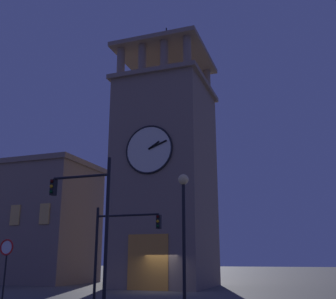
{
  "coord_description": "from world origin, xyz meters",
  "views": [
    {
      "loc": [
        -10.6,
        27.63,
        2.2
      ],
      "look_at": [
        0.9,
        -4.84,
        11.58
      ],
      "focal_mm": 43.11,
      "sensor_mm": 36.0,
      "label": 1
    }
  ],
  "objects_px": {
    "clocktower": "(166,176)",
    "street_lamp": "(184,216)",
    "traffic_signal_near": "(90,213)",
    "adjacent_wing_building": "(15,223)",
    "traffic_signal_mid": "(118,237)",
    "no_horn_sign": "(6,253)"
  },
  "relations": [
    {
      "from": "street_lamp",
      "to": "no_horn_sign",
      "type": "relative_size",
      "value": 1.79
    },
    {
      "from": "clocktower",
      "to": "street_lamp",
      "type": "bearing_deg",
      "value": 112.1
    },
    {
      "from": "adjacent_wing_building",
      "to": "clocktower",
      "type": "bearing_deg",
      "value": 175.98
    },
    {
      "from": "traffic_signal_near",
      "to": "clocktower",
      "type": "bearing_deg",
      "value": -82.05
    },
    {
      "from": "adjacent_wing_building",
      "to": "traffic_signal_near",
      "type": "xyz_separation_m",
      "value": [
        -18.87,
        17.66,
        -1.53
      ]
    },
    {
      "from": "street_lamp",
      "to": "adjacent_wing_building",
      "type": "bearing_deg",
      "value": -37.32
    },
    {
      "from": "traffic_signal_near",
      "to": "traffic_signal_mid",
      "type": "xyz_separation_m",
      "value": [
        0.97,
        -4.89,
        -0.8
      ]
    },
    {
      "from": "adjacent_wing_building",
      "to": "traffic_signal_near",
      "type": "relative_size",
      "value": 2.41
    },
    {
      "from": "clocktower",
      "to": "adjacent_wing_building",
      "type": "relative_size",
      "value": 1.48
    },
    {
      "from": "clocktower",
      "to": "traffic_signal_mid",
      "type": "relative_size",
      "value": 4.67
    },
    {
      "from": "traffic_signal_near",
      "to": "no_horn_sign",
      "type": "relative_size",
      "value": 2.13
    },
    {
      "from": "clocktower",
      "to": "street_lamp",
      "type": "distance_m",
      "value": 18.7
    },
    {
      "from": "clocktower",
      "to": "traffic_signal_mid",
      "type": "distance_m",
      "value": 13.05
    },
    {
      "from": "clocktower",
      "to": "traffic_signal_near",
      "type": "height_order",
      "value": "clocktower"
    },
    {
      "from": "clocktower",
      "to": "traffic_signal_near",
      "type": "xyz_separation_m",
      "value": [
        -2.3,
        16.5,
        -5.0
      ]
    },
    {
      "from": "clocktower",
      "to": "traffic_signal_near",
      "type": "bearing_deg",
      "value": 97.95
    },
    {
      "from": "street_lamp",
      "to": "traffic_signal_mid",
      "type": "bearing_deg",
      "value": -42.7
    },
    {
      "from": "traffic_signal_mid",
      "to": "no_horn_sign",
      "type": "height_order",
      "value": "traffic_signal_mid"
    },
    {
      "from": "traffic_signal_mid",
      "to": "no_horn_sign",
      "type": "distance_m",
      "value": 5.94
    },
    {
      "from": "adjacent_wing_building",
      "to": "traffic_signal_near",
      "type": "bearing_deg",
      "value": 136.89
    },
    {
      "from": "traffic_signal_near",
      "to": "street_lamp",
      "type": "height_order",
      "value": "traffic_signal_near"
    },
    {
      "from": "adjacent_wing_building",
      "to": "street_lamp",
      "type": "xyz_separation_m",
      "value": [
        -23.31,
        17.77,
        -1.86
      ]
    }
  ]
}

